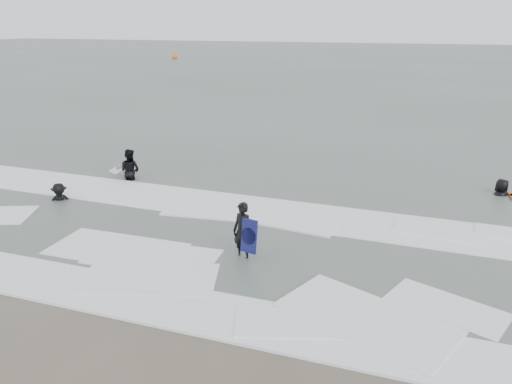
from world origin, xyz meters
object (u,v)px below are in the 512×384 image
(surfer_right_far, at_px, (501,196))
(surfer_centre, at_px, (243,259))
(surfer_right_near, at_px, (501,195))
(surfer_breaker, at_px, (60,202))
(surfer_wading, at_px, (131,180))
(buoy, at_px, (175,57))

(surfer_right_far, bearing_deg, surfer_centre, -3.51)
(surfer_centre, distance_m, surfer_right_near, 11.40)
(surfer_right_near, bearing_deg, surfer_breaker, -12.08)
(surfer_right_near, bearing_deg, surfer_centre, 14.39)
(surfer_right_near, bearing_deg, surfer_wading, -22.30)
(surfer_breaker, height_order, surfer_right_near, surfer_breaker)
(surfer_right_near, distance_m, buoy, 79.44)
(surfer_centre, xyz_separation_m, surfer_wading, (-7.30, 5.36, 0.00))
(surfer_right_near, relative_size, surfer_right_far, 0.84)
(buoy, bearing_deg, surfer_right_far, -51.97)
(surfer_centre, height_order, surfer_breaker, surfer_centre)
(buoy, bearing_deg, surfer_centre, -59.71)
(surfer_wading, height_order, buoy, buoy)
(surfer_wading, height_order, surfer_right_near, surfer_wading)
(surfer_wading, distance_m, buoy, 74.18)
(surfer_breaker, distance_m, buoy, 76.71)
(surfer_centre, bearing_deg, buoy, 136.31)
(surfer_breaker, bearing_deg, surfer_centre, -51.41)
(surfer_right_near, height_order, surfer_right_far, surfer_right_far)
(surfer_right_far, bearing_deg, surfer_right_near, -159.48)
(surfer_centre, xyz_separation_m, surfer_breaker, (-8.22, 2.07, 0.00))
(surfer_right_far, bearing_deg, buoy, -104.48)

